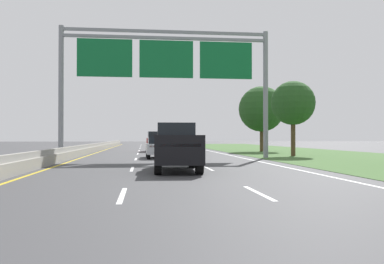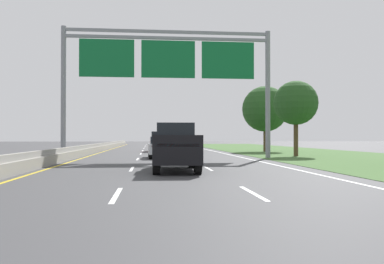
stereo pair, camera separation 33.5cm
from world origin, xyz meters
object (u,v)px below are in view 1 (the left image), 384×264
Objects in this scene: roadside_tree_far at (261,109)px; pickup_truck_black at (177,147)px; car_silver_centre_lane_sedan at (159,147)px; car_red_centre_lane_suv at (156,141)px; roadside_tree_mid at (293,103)px; overhead_sign_gantry at (166,66)px; car_white_right_lane_sedan at (187,144)px.

pickup_truck_black is at bearing -114.63° from roadside_tree_far.
car_red_centre_lane_suv is (0.14, 13.39, 0.28)m from car_silver_centre_lane_sedan.
roadside_tree_mid reaches higher than car_silver_centre_lane_sedan.
car_silver_centre_lane_sedan is at bearing -132.89° from roadside_tree_far.
overhead_sign_gantry reaches higher than car_silver_centre_lane_sedan.
roadside_tree_far is (7.55, -3.14, 3.68)m from car_white_right_lane_sedan.
pickup_truck_black is 26.26m from roadside_tree_far.
roadside_tree_far is at bearing 87.68° from roadside_tree_mid.
car_silver_centre_lane_sedan is (-0.39, 11.57, -0.26)m from pickup_truck_black.
pickup_truck_black is 1.23× the size of car_silver_centre_lane_sedan.
car_red_centre_lane_suv is at bearing 173.37° from roadside_tree_far.
pickup_truck_black is 0.90× the size of roadside_tree_mid.
car_red_centre_lane_suv is (-3.55, -1.85, 0.28)m from car_white_right_lane_sedan.
pickup_truck_black is at bearing -179.30° from car_silver_centre_lane_sedan.
overhead_sign_gantry is 15.24m from car_red_centre_lane_suv.
roadside_tree_mid is 0.88× the size of roadside_tree_far.
car_red_centre_lane_suv reaches higher than car_white_right_lane_sedan.
roadside_tree_mid is at bearing -36.60° from pickup_truck_black.
overhead_sign_gantry is at bearing 168.35° from car_white_right_lane_sedan.
car_white_right_lane_sedan is 0.64× the size of roadside_tree_far.
car_silver_centre_lane_sedan is 11.46m from roadside_tree_mid.
car_silver_centre_lane_sedan is (-0.49, 0.79, -5.85)m from overhead_sign_gantry.
pickup_truck_black reaches higher than car_white_right_lane_sedan.
roadside_tree_far is (10.74, 12.89, -2.17)m from overhead_sign_gantry.
overhead_sign_gantry is at bearing -166.73° from roadside_tree_mid.
roadside_tree_far is at bearing -44.10° from car_silver_centre_lane_sedan.
roadside_tree_mid is at bearing -152.73° from car_white_right_lane_sedan.
overhead_sign_gantry is 2.49× the size of roadside_tree_mid.
roadside_tree_far is (11.10, -1.29, 3.40)m from car_red_centre_lane_suv.
roadside_tree_mid reaches higher than car_white_right_lane_sedan.
overhead_sign_gantry is 16.92m from roadside_tree_far.
car_red_centre_lane_suv is at bearing -1.81° from car_silver_centre_lane_sedan.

